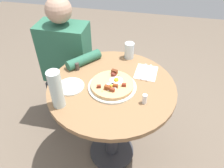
{
  "coord_description": "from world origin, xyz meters",
  "views": [
    {
      "loc": [
        -0.22,
        1.01,
        1.63
      ],
      "look_at": [
        -0.0,
        0.01,
        0.76
      ],
      "focal_mm": 34.85,
      "sensor_mm": 36.0,
      "label": 1
    }
  ],
  "objects": [
    {
      "name": "water_bottle",
      "position": [
        0.26,
        0.23,
        0.85
      ],
      "size": [
        0.07,
        0.07,
        0.23
      ],
      "primitive_type": "cylinder",
      "color": "silver",
      "rests_on": "dining_table"
    },
    {
      "name": "ground_plane",
      "position": [
        0.0,
        0.0,
        0.0
      ],
      "size": [
        6.0,
        6.0,
        0.0
      ],
      "primitive_type": "plane",
      "color": "#6B5B4C"
    },
    {
      "name": "pepper_shaker",
      "position": [
        0.27,
        -0.11,
        0.76
      ],
      "size": [
        0.03,
        0.03,
        0.05
      ],
      "primitive_type": "cylinder",
      "color": "#3F3833",
      "rests_on": "dining_table"
    },
    {
      "name": "pizza_plate",
      "position": [
        -0.01,
        0.02,
        0.74
      ],
      "size": [
        0.3,
        0.3,
        0.01
      ],
      "primitive_type": "cylinder",
      "color": "silver",
      "rests_on": "dining_table"
    },
    {
      "name": "knife",
      "position": [
        -0.22,
        -0.18,
        0.74
      ],
      "size": [
        0.03,
        0.18,
        0.0
      ],
      "primitive_type": "cube",
      "rotation": [
        0.0,
        0.0,
        1.49
      ],
      "color": "silver",
      "rests_on": "napkin"
    },
    {
      "name": "fork",
      "position": [
        -0.18,
        -0.18,
        0.74
      ],
      "size": [
        0.03,
        0.18,
        0.0
      ],
      "primitive_type": "cube",
      "rotation": [
        0.0,
        0.0,
        1.49
      ],
      "color": "silver",
      "rests_on": "napkin"
    },
    {
      "name": "dining_table",
      "position": [
        0.0,
        0.0,
        0.56
      ],
      "size": [
        0.81,
        0.81,
        0.74
      ],
      "color": "olive",
      "rests_on": "ground_plane"
    },
    {
      "name": "breakfast_pizza",
      "position": [
        -0.01,
        0.02,
        0.76
      ],
      "size": [
        0.27,
        0.27,
        0.05
      ],
      "color": "tan",
      "rests_on": "pizza_plate"
    },
    {
      "name": "napkin",
      "position": [
        -0.2,
        -0.18,
        0.74
      ],
      "size": [
        0.15,
        0.18,
        0.0
      ],
      "primitive_type": "cube",
      "rotation": [
        0.0,
        0.0,
        1.49
      ],
      "color": "white",
      "rests_on": "dining_table"
    },
    {
      "name": "water_glass",
      "position": [
        -0.06,
        -0.34,
        0.8
      ],
      "size": [
        0.07,
        0.07,
        0.12
      ],
      "primitive_type": "cylinder",
      "color": "silver",
      "rests_on": "dining_table"
    },
    {
      "name": "salt_shaker",
      "position": [
        -0.21,
        0.11,
        0.77
      ],
      "size": [
        0.03,
        0.03,
        0.06
      ],
      "primitive_type": "cylinder",
      "color": "white",
      "rests_on": "dining_table"
    },
    {
      "name": "person_seated",
      "position": [
        0.46,
        -0.37,
        0.51
      ],
      "size": [
        0.52,
        0.44,
        1.14
      ],
      "color": "#2D2D33",
      "rests_on": "ground_plane"
    },
    {
      "name": "bread_plate",
      "position": [
        0.25,
        0.07,
        0.74
      ],
      "size": [
        0.17,
        0.17,
        0.01
      ],
      "primitive_type": "cylinder",
      "color": "silver",
      "rests_on": "dining_table"
    }
  ]
}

